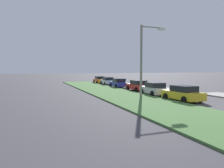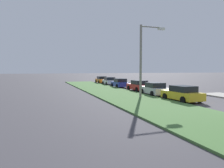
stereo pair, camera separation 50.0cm
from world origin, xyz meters
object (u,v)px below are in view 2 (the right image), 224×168
object	(u,v)px
parked_car_red	(139,86)
streetlight	(144,56)
parked_car_orange	(102,80)
parked_car_blue	(120,83)
parked_car_silver	(154,89)
parked_car_white	(109,81)
parked_car_yellow	(182,94)

from	to	relation	value
parked_car_red	streetlight	xyz separation A→B (m)	(-7.25, 2.84, 3.67)
parked_car_orange	parked_car_blue	bearing A→B (deg)	-179.54
parked_car_silver	parked_car_red	world-z (taller)	same
parked_car_white	parked_car_orange	xyz separation A→B (m)	(5.27, 0.11, 0.00)
parked_car_yellow	parked_car_silver	bearing A→B (deg)	-2.50
parked_car_white	streetlight	world-z (taller)	streetlight
parked_car_white	parked_car_yellow	bearing A→B (deg)	-178.35
parked_car_white	streetlight	bearing A→B (deg)	174.85
parked_car_silver	parked_car_white	distance (m)	18.21
parked_car_red	streetlight	distance (m)	8.61
parked_car_silver	parked_car_blue	distance (m)	11.70
parked_car_yellow	parked_car_red	size ratio (longest dim) A/B	1.01
parked_car_silver	parked_car_blue	world-z (taller)	same
parked_car_white	parked_car_orange	world-z (taller)	same
parked_car_blue	parked_car_white	size ratio (longest dim) A/B	1.00
parked_car_red	parked_car_blue	world-z (taller)	same
parked_car_yellow	parked_car_white	bearing A→B (deg)	-3.33
parked_car_blue	parked_car_silver	bearing A→B (deg)	-178.68
parked_car_red	parked_car_white	xyz separation A→B (m)	(12.89, 0.18, 0.00)
parked_car_orange	streetlight	bearing A→B (deg)	175.36
parked_car_white	parked_car_orange	distance (m)	5.27
parked_car_yellow	parked_car_silver	world-z (taller)	same
parked_car_silver	parked_car_yellow	bearing A→B (deg)	-176.88
parked_car_silver	streetlight	distance (m)	4.77
parked_car_yellow	parked_car_white	world-z (taller)	same
parked_car_yellow	parked_car_orange	distance (m)	28.68
parked_car_white	streetlight	distance (m)	20.65
parked_car_yellow	streetlight	xyz separation A→B (m)	(3.27, 2.37, 3.67)
parked_car_silver	parked_car_orange	xyz separation A→B (m)	(23.47, -0.20, 0.00)
parked_car_orange	parked_car_yellow	bearing A→B (deg)	-179.27
parked_car_red	parked_car_white	world-z (taller)	same
parked_car_blue	streetlight	world-z (taller)	streetlight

